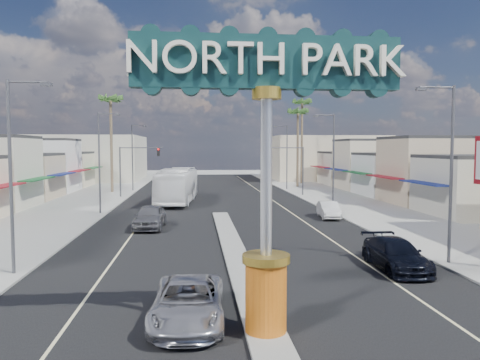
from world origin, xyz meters
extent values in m
plane|color=gray|center=(0.00, 30.00, 0.00)|extent=(160.00, 160.00, 0.00)
cube|color=black|center=(0.00, 30.00, 0.01)|extent=(20.00, 120.00, 0.01)
cube|color=gray|center=(0.00, 14.00, 0.08)|extent=(1.30, 30.00, 0.16)
cube|color=gray|center=(-14.00, 30.00, 0.06)|extent=(8.00, 120.00, 0.12)
cube|color=gray|center=(14.00, 30.00, 0.06)|extent=(8.00, 120.00, 0.12)
cube|color=beige|center=(-24.00, 43.00, 3.00)|extent=(12.00, 42.00, 6.00)
cube|color=#B7B29E|center=(24.00, 43.00, 3.00)|extent=(12.00, 42.00, 6.00)
cube|color=#B7B29E|center=(-22.00, 75.00, 4.00)|extent=(20.00, 20.00, 8.00)
cube|color=beige|center=(22.00, 75.00, 4.00)|extent=(20.00, 20.00, 8.00)
cylinder|color=#D25B10|center=(0.00, 2.00, 1.26)|extent=(1.30, 1.30, 2.20)
cylinder|color=gold|center=(0.00, 2.00, 2.49)|extent=(1.50, 1.50, 0.25)
cylinder|color=#B7B7BC|center=(0.00, 2.00, 5.01)|extent=(0.36, 0.36, 4.80)
cylinder|color=gold|center=(0.00, 2.00, 7.58)|extent=(0.90, 0.90, 0.35)
cube|color=#0F2E30|center=(0.00, 2.00, 8.51)|extent=(8.20, 0.50, 1.60)
cylinder|color=#47474C|center=(-11.00, 44.00, 3.00)|extent=(0.18, 0.18, 6.00)
cylinder|color=#47474C|center=(-8.50, 44.00, 5.90)|extent=(5.00, 0.12, 0.12)
cube|color=black|center=(-6.50, 44.00, 5.40)|extent=(0.32, 0.32, 1.00)
sphere|color=red|center=(-6.50, 43.82, 5.72)|extent=(0.22, 0.22, 0.22)
cylinder|color=#47474C|center=(11.00, 44.00, 3.00)|extent=(0.18, 0.18, 6.00)
cylinder|color=#47474C|center=(8.50, 44.00, 5.90)|extent=(5.00, 0.12, 0.12)
cube|color=black|center=(6.50, 44.00, 5.40)|extent=(0.32, 0.32, 1.00)
sphere|color=red|center=(6.50, 43.82, 5.72)|extent=(0.22, 0.22, 0.22)
cylinder|color=#47474C|center=(-10.60, 10.00, 4.50)|extent=(0.16, 0.16, 9.00)
cylinder|color=#47474C|center=(-9.70, 10.00, 8.90)|extent=(1.80, 0.10, 0.10)
cube|color=#47474C|center=(-8.90, 10.00, 8.80)|extent=(0.50, 0.22, 0.15)
cylinder|color=#47474C|center=(-10.60, 30.00, 4.50)|extent=(0.16, 0.16, 9.00)
cylinder|color=#47474C|center=(-9.70, 30.00, 8.90)|extent=(1.80, 0.10, 0.10)
cube|color=#47474C|center=(-8.90, 30.00, 8.80)|extent=(0.50, 0.22, 0.15)
cylinder|color=#47474C|center=(-10.60, 52.00, 4.50)|extent=(0.16, 0.16, 9.00)
cylinder|color=#47474C|center=(-9.70, 52.00, 8.90)|extent=(1.80, 0.10, 0.10)
cube|color=#47474C|center=(-8.90, 52.00, 8.80)|extent=(0.50, 0.22, 0.15)
cylinder|color=#47474C|center=(10.60, 10.00, 4.50)|extent=(0.16, 0.16, 9.00)
cylinder|color=#47474C|center=(9.70, 10.00, 8.90)|extent=(1.80, 0.10, 0.10)
cube|color=#47474C|center=(8.90, 10.00, 8.80)|extent=(0.50, 0.22, 0.15)
cylinder|color=#47474C|center=(10.60, 30.00, 4.50)|extent=(0.16, 0.16, 9.00)
cylinder|color=#47474C|center=(9.70, 30.00, 8.90)|extent=(1.80, 0.10, 0.10)
cube|color=#47474C|center=(8.90, 30.00, 8.80)|extent=(0.50, 0.22, 0.15)
cylinder|color=#47474C|center=(10.60, 52.00, 4.50)|extent=(0.16, 0.16, 9.00)
cylinder|color=#47474C|center=(9.70, 52.00, 8.90)|extent=(1.80, 0.10, 0.10)
cube|color=#47474C|center=(8.90, 52.00, 8.80)|extent=(0.50, 0.22, 0.15)
cylinder|color=brown|center=(-13.00, 50.00, 6.00)|extent=(0.36, 0.36, 12.00)
cylinder|color=brown|center=(13.00, 56.00, 5.50)|extent=(0.36, 0.36, 11.00)
cylinder|color=brown|center=(15.00, 62.00, 6.50)|extent=(0.36, 0.36, 13.00)
imported|color=#B4B4B9|center=(-2.46, 3.35, 0.72)|extent=(2.61, 5.28, 1.44)
imported|color=black|center=(7.51, 9.35, 0.74)|extent=(2.14, 5.13, 1.48)
imported|color=slate|center=(-5.50, 22.21, 0.87)|extent=(2.32, 5.18, 1.73)
imported|color=silver|center=(9.00, 25.91, 0.69)|extent=(1.90, 4.34, 1.39)
imported|color=white|center=(-4.08, 38.32, 1.85)|extent=(4.31, 13.52, 3.70)
camera|label=1|loc=(-2.19, -12.24, 5.94)|focal=35.00mm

